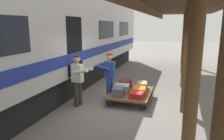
# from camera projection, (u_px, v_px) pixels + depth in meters

# --- Properties ---
(ground_plane) EXTENTS (60.00, 60.00, 0.00)m
(ground_plane) POSITION_uv_depth(u_px,v_px,m) (128.00, 105.00, 7.16)
(ground_plane) COLOR slate
(platform_canopy) EXTENTS (3.20, 18.20, 3.56)m
(platform_canopy) POSITION_uv_depth(u_px,v_px,m) (189.00, 4.00, 5.96)
(platform_canopy) COLOR brown
(platform_canopy) RESTS_ON ground_plane
(train_car) EXTENTS (3.03, 19.37, 4.00)m
(train_car) POSITION_uv_depth(u_px,v_px,m) (38.00, 42.00, 7.75)
(train_car) COLOR #B7BABF
(train_car) RESTS_ON ground_plane
(luggage_cart) EXTENTS (1.42, 1.83, 0.33)m
(luggage_cart) POSITION_uv_depth(u_px,v_px,m) (130.00, 93.00, 7.56)
(luggage_cart) COLOR brown
(luggage_cart) RESTS_ON ground_plane
(suitcase_red_plastic) EXTENTS (0.46, 0.48, 0.18)m
(suitcase_red_plastic) POSITION_uv_depth(u_px,v_px,m) (137.00, 95.00, 6.96)
(suitcase_red_plastic) COLOR #AD231E
(suitcase_red_plastic) RESTS_ON luggage_cart
(suitcase_tan_vintage) EXTENTS (0.44, 0.57, 0.25)m
(suitcase_tan_vintage) POSITION_uv_depth(u_px,v_px,m) (142.00, 86.00, 7.89)
(suitcase_tan_vintage) COLOR tan
(suitcase_tan_vintage) RESTS_ON luggage_cart
(suitcase_gray_aluminum) EXTENTS (0.57, 0.54, 0.24)m
(suitcase_gray_aluminum) POSITION_uv_depth(u_px,v_px,m) (122.00, 88.00, 7.62)
(suitcase_gray_aluminum) COLOR #9EA0A5
(suitcase_gray_aluminum) RESTS_ON luggage_cart
(suitcase_slate_roller) EXTENTS (0.43, 0.53, 0.28)m
(suitcase_slate_roller) POSITION_uv_depth(u_px,v_px,m) (118.00, 91.00, 7.14)
(suitcase_slate_roller) COLOR #4C515B
(suitcase_slate_roller) RESTS_ON luggage_cart
(suitcase_maroon_trunk) EXTENTS (0.40, 0.52, 0.29)m
(suitcase_maroon_trunk) POSITION_uv_depth(u_px,v_px,m) (125.00, 84.00, 8.08)
(suitcase_maroon_trunk) COLOR maroon
(suitcase_maroon_trunk) RESTS_ON luggage_cart
(suitcase_orange_carryall) EXTENTS (0.49, 0.63, 0.21)m
(suitcase_orange_carryall) POSITION_uv_depth(u_px,v_px,m) (139.00, 90.00, 7.43)
(suitcase_orange_carryall) COLOR #CC6B23
(suitcase_orange_carryall) RESTS_ON luggage_cart
(porter_in_overalls) EXTENTS (0.68, 0.45, 1.70)m
(porter_in_overalls) POSITION_uv_depth(u_px,v_px,m) (109.00, 75.00, 7.51)
(porter_in_overalls) COLOR navy
(porter_in_overalls) RESTS_ON ground_plane
(porter_by_door) EXTENTS (0.69, 0.47, 1.70)m
(porter_by_door) POSITION_uv_depth(u_px,v_px,m) (78.00, 79.00, 6.97)
(porter_by_door) COLOR #332D28
(porter_by_door) RESTS_ON ground_plane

